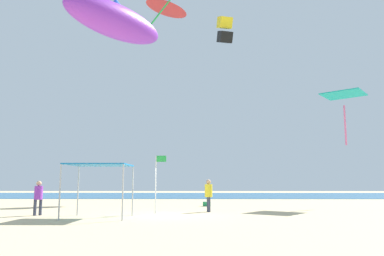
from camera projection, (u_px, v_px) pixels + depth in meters
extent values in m
cube|color=#D1BA8C|center=(167.00, 216.00, 20.19)|extent=(110.00, 110.00, 0.10)
cube|color=#28608C|center=(185.00, 195.00, 50.80)|extent=(110.00, 23.08, 0.03)
cylinder|color=#B2B2B7|center=(60.00, 192.00, 17.59)|extent=(0.07, 0.07, 2.55)
cylinder|color=#B2B2B7|center=(123.00, 192.00, 17.55)|extent=(0.07, 0.07, 2.55)
cylinder|color=#B2B2B7|center=(78.00, 191.00, 20.29)|extent=(0.07, 0.07, 2.55)
cylinder|color=#B2B2B7|center=(133.00, 191.00, 20.25)|extent=(0.07, 0.07, 2.55)
cube|color=#1972B7|center=(100.00, 165.00, 19.10)|extent=(2.96, 2.79, 0.06)
cylinder|color=#33384C|center=(209.00, 205.00, 22.39)|extent=(0.17, 0.17, 0.86)
cylinder|color=#33384C|center=(208.00, 204.00, 22.72)|extent=(0.17, 0.17, 0.86)
cylinder|color=yellow|center=(209.00, 191.00, 22.67)|extent=(0.45, 0.45, 0.75)
sphere|color=tan|center=(208.00, 182.00, 22.74)|extent=(0.28, 0.28, 0.28)
cylinder|color=#33384C|center=(35.00, 208.00, 20.05)|extent=(0.16, 0.16, 0.82)
cylinder|color=#33384C|center=(40.00, 207.00, 20.31)|extent=(0.16, 0.16, 0.82)
cylinder|color=purple|center=(39.00, 193.00, 20.29)|extent=(0.43, 0.43, 0.71)
sphere|color=tan|center=(39.00, 183.00, 20.36)|extent=(0.27, 0.27, 0.27)
cylinder|color=silver|center=(156.00, 184.00, 21.59)|extent=(0.06, 0.06, 3.21)
cube|color=green|center=(161.00, 159.00, 21.79)|extent=(0.55, 0.02, 0.35)
cube|color=#1E8C4C|center=(207.00, 204.00, 27.85)|extent=(0.56, 0.36, 0.32)
cube|color=white|center=(207.00, 202.00, 27.87)|extent=(0.57, 0.37, 0.03)
cube|color=teal|center=(343.00, 94.00, 28.44)|extent=(3.89, 3.89, 0.11)
cylinder|color=pink|center=(345.00, 125.00, 28.12)|extent=(0.18, 0.18, 2.95)
cube|color=yellow|center=(225.00, 23.00, 41.13)|extent=(1.73, 1.94, 1.55)
cube|color=black|center=(225.00, 37.00, 40.91)|extent=(1.73, 1.94, 1.55)
cone|color=red|center=(167.00, 5.00, 37.42)|extent=(4.89, 4.86, 1.86)
cylinder|color=green|center=(162.00, 10.00, 35.54)|extent=(2.14, 0.58, 2.59)
ellipsoid|color=purple|center=(115.00, 21.00, 26.84)|extent=(7.08, 7.97, 2.54)
cone|color=blue|center=(116.00, 4.00, 27.01)|extent=(1.72, 1.71, 0.93)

